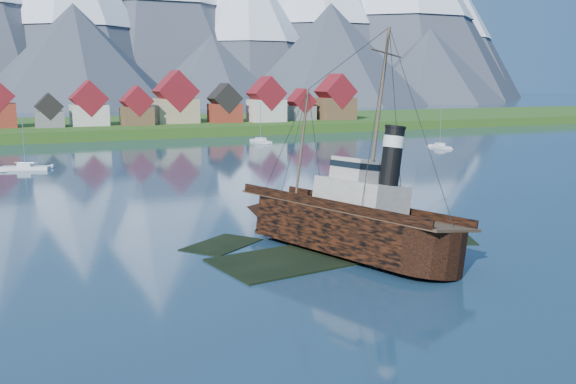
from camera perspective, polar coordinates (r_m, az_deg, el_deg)
name	(u,v)px	position (r m, az deg, el deg)	size (l,w,h in m)	color
ground	(327,249)	(64.59, 3.45, -5.11)	(1400.00, 1400.00, 0.00)	#1B364E
shoal	(332,246)	(67.33, 3.92, -4.80)	(31.71, 21.24, 1.14)	black
shore_bank	(90,131)	(227.54, -17.21, 5.18)	(600.00, 80.00, 3.20)	#214A15
seawall	(108,141)	(190.05, -15.67, 4.43)	(600.00, 2.50, 2.00)	#3F3D38
tugboat_wreck	(336,220)	(64.36, 4.32, -2.51)	(6.75, 29.09, 23.05)	black
sailboat_c	(25,169)	(131.76, -22.30, 1.94)	(9.07, 5.49, 11.48)	silver
sailboat_d	(440,147)	(166.73, 13.34, 3.91)	(3.02, 8.16, 10.87)	silver
sailboat_e	(261,142)	(176.84, -2.44, 4.49)	(2.63, 9.96, 11.52)	silver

